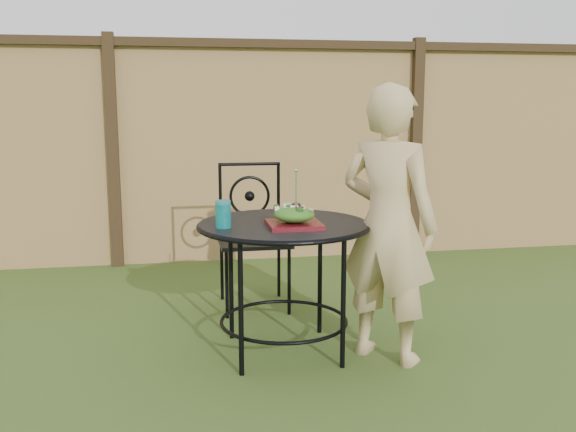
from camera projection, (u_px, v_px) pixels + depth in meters
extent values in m
plane|color=#284616|center=(331.00, 351.00, 3.53)|extent=(60.00, 60.00, 0.00)
cube|color=tan|center=(270.00, 156.00, 5.51)|extent=(8.00, 0.05, 1.80)
cube|color=black|center=(270.00, 44.00, 5.30)|extent=(8.00, 0.07, 0.07)
cube|color=black|center=(113.00, 152.00, 5.22)|extent=(0.09, 0.09, 1.90)
cube|color=black|center=(416.00, 148.00, 5.68)|extent=(0.09, 0.09, 1.90)
cylinder|color=black|center=(284.00, 224.00, 3.40)|extent=(0.90, 0.90, 0.02)
torus|color=black|center=(284.00, 225.00, 3.40)|extent=(0.92, 0.92, 0.02)
torus|color=black|center=(284.00, 320.00, 3.50)|extent=(0.70, 0.70, 0.02)
cylinder|color=black|center=(320.00, 275.00, 3.77)|extent=(0.03, 0.03, 0.71)
cylinder|color=black|center=(231.00, 279.00, 3.67)|extent=(0.03, 0.03, 0.71)
cylinder|color=black|center=(241.00, 308.00, 3.17)|extent=(0.03, 0.03, 0.71)
cylinder|color=black|center=(343.00, 302.00, 3.26)|extent=(0.03, 0.03, 0.71)
cube|color=black|center=(254.00, 241.00, 4.23)|extent=(0.46, 0.46, 0.03)
cylinder|color=black|center=(249.00, 164.00, 4.35)|extent=(0.42, 0.02, 0.02)
torus|color=black|center=(250.00, 196.00, 4.38)|extent=(0.28, 0.02, 0.28)
cylinder|color=black|center=(227.00, 285.00, 4.04)|extent=(0.02, 0.02, 0.44)
cylinder|color=black|center=(289.00, 282.00, 4.11)|extent=(0.02, 0.02, 0.44)
cylinder|color=black|center=(222.00, 269.00, 4.43)|extent=(0.02, 0.02, 0.44)
cylinder|color=black|center=(279.00, 266.00, 4.50)|extent=(0.02, 0.02, 0.44)
cylinder|color=black|center=(220.00, 200.00, 4.35)|extent=(0.02, 0.02, 0.50)
cylinder|color=black|center=(278.00, 198.00, 4.42)|extent=(0.02, 0.02, 0.50)
imported|color=tan|center=(388.00, 225.00, 3.33)|extent=(0.62, 0.62, 1.45)
cube|color=#440910|center=(294.00, 225.00, 3.29)|extent=(0.27, 0.27, 0.02)
ellipsoid|color=#235614|center=(294.00, 215.00, 3.28)|extent=(0.21, 0.21, 0.08)
cylinder|color=silver|center=(296.00, 189.00, 3.26)|extent=(0.01, 0.01, 0.18)
cylinder|color=#0B8086|center=(223.00, 214.00, 3.25)|extent=(0.08, 0.08, 0.14)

